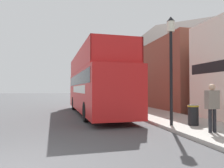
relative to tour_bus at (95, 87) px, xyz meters
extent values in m
plane|color=#4C4C4F|center=(-3.49, 10.82, -1.84)|extent=(144.00, 144.00, 0.00)
cube|color=#ADAAA3|center=(3.61, 7.82, -1.77)|extent=(3.15, 108.00, 0.14)
cube|color=brown|center=(8.18, 8.35, 1.01)|extent=(6.00, 21.00, 5.70)
pyramid|color=#473D38|center=(8.18, 8.35, 5.54)|extent=(6.00, 21.00, 3.35)
cube|color=red|center=(0.01, -0.15, -0.28)|extent=(2.98, 11.53, 2.54)
cube|color=white|center=(0.03, -0.72, -0.15)|extent=(2.77, 6.39, 0.45)
cube|color=black|center=(0.01, -0.15, 0.49)|extent=(2.97, 10.62, 0.70)
cube|color=red|center=(0.01, -0.15, 1.04)|extent=(2.94, 10.62, 0.10)
cube|color=red|center=(-1.20, -0.20, 1.68)|extent=(0.53, 10.51, 1.18)
cube|color=red|center=(1.21, -0.09, 1.68)|extent=(0.53, 10.51, 1.18)
cube|color=red|center=(0.24, -5.37, 1.68)|extent=(2.48, 0.18, 1.18)
cube|color=red|center=(-0.19, 4.31, 1.68)|extent=(2.54, 1.71, 1.18)
cylinder|color=black|center=(-1.26, 3.34, -1.32)|extent=(0.33, 1.05, 1.04)
cylinder|color=black|center=(0.96, 3.44, -1.32)|extent=(0.33, 1.05, 1.04)
cylinder|color=black|center=(-0.96, -3.51, -1.32)|extent=(0.33, 1.05, 1.04)
cylinder|color=black|center=(1.27, -3.41, -1.32)|extent=(0.33, 1.05, 1.04)
cube|color=#9E9EA3|center=(0.90, 8.43, -1.33)|extent=(1.97, 4.63, 0.66)
cube|color=black|center=(0.90, 8.29, -0.74)|extent=(1.65, 2.25, 0.51)
cylinder|color=black|center=(0.02, 9.80, -1.51)|extent=(0.23, 0.66, 0.65)
cylinder|color=black|center=(1.65, 9.87, -1.51)|extent=(0.23, 0.66, 0.65)
cylinder|color=black|center=(0.14, 6.98, -1.51)|extent=(0.23, 0.66, 0.65)
cylinder|color=black|center=(1.77, 7.05, -1.51)|extent=(0.23, 0.66, 0.65)
cylinder|color=#232328|center=(3.00, -7.94, -1.28)|extent=(0.13, 0.13, 0.84)
cylinder|color=#232328|center=(3.17, -7.94, -1.28)|extent=(0.13, 0.13, 0.84)
cube|color=gray|center=(3.09, -7.94, -0.52)|extent=(0.46, 0.25, 0.67)
sphere|color=tan|center=(3.09, -7.94, -0.08)|extent=(0.23, 0.23, 0.23)
cylinder|color=black|center=(2.41, -6.19, 0.32)|extent=(0.13, 0.13, 4.04)
cylinder|color=silver|center=(2.41, -6.19, 2.56)|extent=(0.32, 0.32, 0.45)
cone|color=black|center=(2.41, -6.19, 2.90)|extent=(0.35, 0.35, 0.22)
cylinder|color=black|center=(2.39, 1.18, 0.11)|extent=(0.13, 0.13, 3.62)
cylinder|color=silver|center=(2.39, 1.18, 2.15)|extent=(0.32, 0.32, 0.45)
cone|color=black|center=(2.39, 1.18, 2.48)|extent=(0.35, 0.35, 0.22)
cylinder|color=black|center=(3.34, -6.38, -1.27)|extent=(0.44, 0.44, 0.86)
cylinder|color=#B28E1E|center=(3.34, -6.38, -0.87)|extent=(0.48, 0.48, 0.06)
camera|label=1|loc=(-2.14, -14.80, -0.15)|focal=35.00mm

